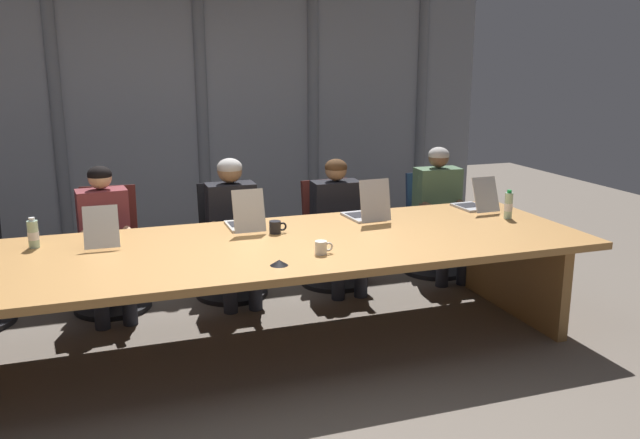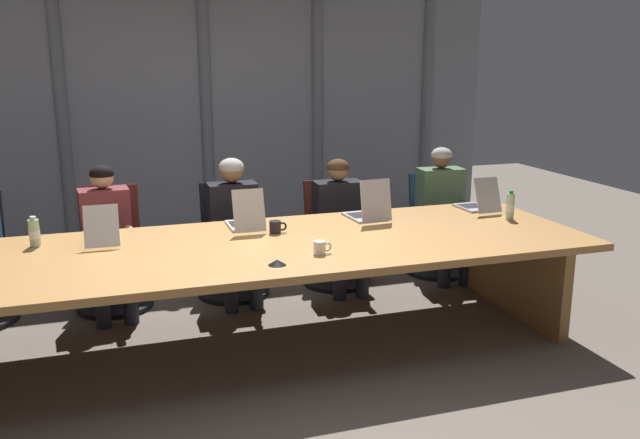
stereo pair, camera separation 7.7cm
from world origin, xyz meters
The scene contains 20 objects.
ground_plane centered at (0.00, 0.00, 0.00)m, with size 12.94×12.94×0.00m, color #6B6056.
conference_table centered at (0.00, 0.00, 0.60)m, with size 4.54×1.44×0.73m.
curtain_backdrop centered at (0.00, 2.77, 1.44)m, with size 6.47×0.17×2.87m.
laptop_left_mid centered at (-0.99, 0.40, 0.79)m, with size 0.23×0.45×0.27m.
laptop_center centered at (0.00, 0.44, 0.79)m, with size 0.23×0.41×0.31m.
laptop_right_mid centered at (0.95, 0.42, 0.80)m, with size 0.27×0.41×0.33m.
laptop_right_end centered at (1.92, 0.44, 0.79)m, with size 0.23×0.42×0.29m.
office_chair_left_mid centered at (-0.94, 1.15, 0.35)m, with size 0.60×0.60×0.95m.
office_chair_center centered at (0.02, 1.15, 0.34)m, with size 0.60×0.60×0.92m.
office_chair_right_mid centered at (0.94, 1.15, 0.33)m, with size 0.60×0.60×0.89m.
office_chair_right_end centered at (1.94, 1.15, 0.33)m, with size 0.60×0.60×0.90m.
person_left_mid centered at (-0.96, 0.99, 0.64)m, with size 0.42×0.57×1.15m.
person_center centered at (0.03, 0.99, 0.66)m, with size 0.40×0.55×1.16m.
person_right_mid centered at (0.94, 0.99, 0.63)m, with size 0.43×0.56×1.11m.
person_right_end centered at (1.91, 0.99, 0.66)m, with size 0.43×0.56×1.17m.
water_bottle_primary centered at (-1.41, 0.42, 0.82)m, with size 0.07×0.07×0.20m.
water_bottle_secondary centered at (1.99, 0.09, 0.84)m, with size 0.06×0.06×0.22m.
coffee_mug_near centered at (0.32, -0.34, 0.78)m, with size 0.12×0.08×0.09m.
coffee_mug_far centered at (0.18, 0.25, 0.78)m, with size 0.13×0.08×0.09m.
conference_mic_left_side centered at (0.00, -0.48, 0.75)m, with size 0.11×0.11×0.04m, color black.
Camera 1 is at (-1.01, -4.14, 1.95)m, focal length 37.24 mm.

